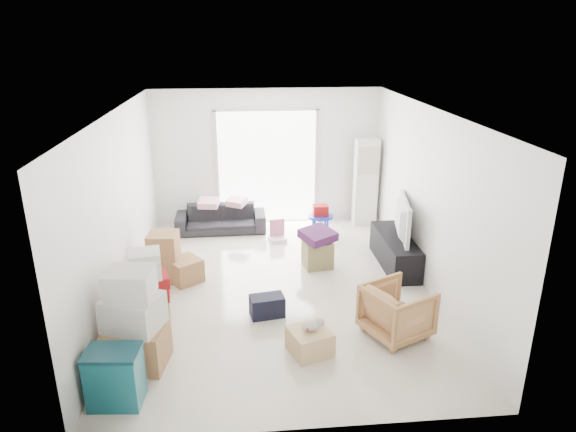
{
  "coord_description": "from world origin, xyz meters",
  "views": [
    {
      "loc": [
        -0.52,
        -7.04,
        3.72
      ],
      "look_at": [
        0.16,
        0.2,
        1.1
      ],
      "focal_mm": 32.0,
      "sensor_mm": 36.0,
      "label": 1
    }
  ],
  "objects_px": {
    "sofa": "(221,215)",
    "storage_bins": "(115,377)",
    "television": "(396,232)",
    "armchair": "(397,309)",
    "ottoman": "(317,254)",
    "wood_crate": "(310,341)",
    "kids_table": "(320,214)",
    "ac_tower": "(365,182)",
    "tv_console": "(395,251)"
  },
  "relations": [
    {
      "from": "television",
      "to": "wood_crate",
      "type": "height_order",
      "value": "television"
    },
    {
      "from": "television",
      "to": "kids_table",
      "type": "bearing_deg",
      "value": 47.59
    },
    {
      "from": "sofa",
      "to": "ottoman",
      "type": "relative_size",
      "value": 3.89
    },
    {
      "from": "armchair",
      "to": "wood_crate",
      "type": "height_order",
      "value": "armchair"
    },
    {
      "from": "ac_tower",
      "to": "sofa",
      "type": "bearing_deg",
      "value": -177.04
    },
    {
      "from": "ac_tower",
      "to": "tv_console",
      "type": "distance_m",
      "value": 2.11
    },
    {
      "from": "tv_console",
      "to": "armchair",
      "type": "height_order",
      "value": "armchair"
    },
    {
      "from": "ac_tower",
      "to": "storage_bins",
      "type": "bearing_deg",
      "value": -127.17
    },
    {
      "from": "ottoman",
      "to": "kids_table",
      "type": "xyz_separation_m",
      "value": [
        0.25,
        1.33,
        0.22
      ]
    },
    {
      "from": "kids_table",
      "to": "ac_tower",
      "type": "bearing_deg",
      "value": 30.94
    },
    {
      "from": "television",
      "to": "armchair",
      "type": "xyz_separation_m",
      "value": [
        -0.59,
        -2.06,
        -0.21
      ]
    },
    {
      "from": "armchair",
      "to": "tv_console",
      "type": "bearing_deg",
      "value": -41.56
    },
    {
      "from": "ottoman",
      "to": "kids_table",
      "type": "bearing_deg",
      "value": 79.3
    },
    {
      "from": "sofa",
      "to": "armchair",
      "type": "xyz_separation_m",
      "value": [
        2.36,
        -3.93,
        0.04
      ]
    },
    {
      "from": "armchair",
      "to": "kids_table",
      "type": "bearing_deg",
      "value": -18.2
    },
    {
      "from": "kids_table",
      "to": "wood_crate",
      "type": "xyz_separation_m",
      "value": [
        -0.71,
        -3.77,
        -0.29
      ]
    },
    {
      "from": "storage_bins",
      "to": "kids_table",
      "type": "xyz_separation_m",
      "value": [
        2.86,
        4.48,
        0.12
      ]
    },
    {
      "from": "storage_bins",
      "to": "ottoman",
      "type": "bearing_deg",
      "value": 50.41
    },
    {
      "from": "ottoman",
      "to": "armchair",
      "type": "bearing_deg",
      "value": -71.77
    },
    {
      "from": "armchair",
      "to": "television",
      "type": "bearing_deg",
      "value": -41.56
    },
    {
      "from": "ac_tower",
      "to": "armchair",
      "type": "distance_m",
      "value": 4.15
    },
    {
      "from": "sofa",
      "to": "storage_bins",
      "type": "bearing_deg",
      "value": -101.55
    },
    {
      "from": "storage_bins",
      "to": "ottoman",
      "type": "distance_m",
      "value": 4.09
    },
    {
      "from": "tv_console",
      "to": "armchair",
      "type": "xyz_separation_m",
      "value": [
        -0.59,
        -2.06,
        0.12
      ]
    },
    {
      "from": "sofa",
      "to": "kids_table",
      "type": "distance_m",
      "value": 1.96
    },
    {
      "from": "storage_bins",
      "to": "kids_table",
      "type": "height_order",
      "value": "storage_bins"
    },
    {
      "from": "television",
      "to": "storage_bins",
      "type": "height_order",
      "value": "television"
    },
    {
      "from": "ottoman",
      "to": "television",
      "type": "bearing_deg",
      "value": -4.03
    },
    {
      "from": "television",
      "to": "sofa",
      "type": "bearing_deg",
      "value": 68.97
    },
    {
      "from": "ottoman",
      "to": "kids_table",
      "type": "height_order",
      "value": "kids_table"
    },
    {
      "from": "tv_console",
      "to": "storage_bins",
      "type": "relative_size",
      "value": 2.42
    },
    {
      "from": "ac_tower",
      "to": "armchair",
      "type": "relative_size",
      "value": 2.3
    },
    {
      "from": "kids_table",
      "to": "tv_console",
      "type": "bearing_deg",
      "value": -53.75
    },
    {
      "from": "storage_bins",
      "to": "wood_crate",
      "type": "xyz_separation_m",
      "value": [
        2.15,
        0.71,
        -0.17
      ]
    },
    {
      "from": "sofa",
      "to": "storage_bins",
      "type": "xyz_separation_m",
      "value": [
        -0.95,
        -4.93,
        -0.02
      ]
    },
    {
      "from": "tv_console",
      "to": "sofa",
      "type": "xyz_separation_m",
      "value": [
        -2.95,
        1.87,
        0.08
      ]
    },
    {
      "from": "sofa",
      "to": "ottoman",
      "type": "xyz_separation_m",
      "value": [
        1.65,
        -1.78,
        -0.12
      ]
    },
    {
      "from": "television",
      "to": "wood_crate",
      "type": "bearing_deg",
      "value": 154.64
    },
    {
      "from": "ac_tower",
      "to": "armchair",
      "type": "bearing_deg",
      "value": -97.49
    },
    {
      "from": "armchair",
      "to": "wood_crate",
      "type": "distance_m",
      "value": 1.22
    },
    {
      "from": "television",
      "to": "armchair",
      "type": "relative_size",
      "value": 1.5
    },
    {
      "from": "sofa",
      "to": "armchair",
      "type": "distance_m",
      "value": 4.59
    },
    {
      "from": "sofa",
      "to": "television",
      "type": "bearing_deg",
      "value": -33.01
    },
    {
      "from": "wood_crate",
      "to": "storage_bins",
      "type": "bearing_deg",
      "value": -161.71
    },
    {
      "from": "ac_tower",
      "to": "wood_crate",
      "type": "xyz_separation_m",
      "value": [
        -1.7,
        -4.37,
        -0.72
      ]
    },
    {
      "from": "tv_console",
      "to": "storage_bins",
      "type": "xyz_separation_m",
      "value": [
        -3.9,
        -3.06,
        0.06
      ]
    },
    {
      "from": "sofa",
      "to": "armchair",
      "type": "height_order",
      "value": "armchair"
    },
    {
      "from": "sofa",
      "to": "ac_tower",
      "type": "bearing_deg",
      "value": 2.32
    },
    {
      "from": "ottoman",
      "to": "ac_tower",
      "type": "bearing_deg",
      "value": 57.14
    },
    {
      "from": "ac_tower",
      "to": "wood_crate",
      "type": "distance_m",
      "value": 4.74
    }
  ]
}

